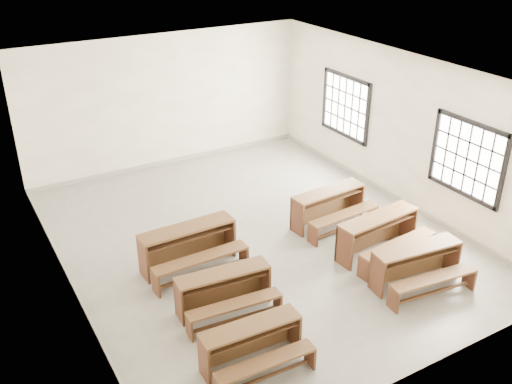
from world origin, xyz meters
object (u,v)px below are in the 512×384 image
desk_set_1 (224,289)px  desk_set_2 (189,244)px  desk_set_4 (379,232)px  desk_set_0 (252,343)px  desk_set_5 (330,205)px  desk_set_3 (417,263)px

desk_set_1 → desk_set_2: (0.03, 1.40, 0.06)m
desk_set_4 → desk_set_0: bearing=-164.1°
desk_set_1 → desk_set_0: bearing=-95.1°
desk_set_2 → desk_set_5: (3.06, 0.00, -0.03)m
desk_set_1 → desk_set_5: 3.39m
desk_set_3 → desk_set_5: 2.41m
desk_set_3 → desk_set_5: desk_set_5 is taller
desk_set_0 → desk_set_4: desk_set_4 is taller
desk_set_5 → desk_set_0: bearing=-145.4°
desk_set_3 → desk_set_4: desk_set_4 is taller
desk_set_1 → desk_set_4: (3.20, 0.05, 0.05)m
desk_set_5 → desk_set_1: bearing=-159.9°
desk_set_1 → desk_set_2: desk_set_2 is taller
desk_set_1 → desk_set_4: bearing=5.9°
desk_set_0 → desk_set_2: size_ratio=0.85×
desk_set_4 → desk_set_5: size_ratio=1.05×
desk_set_2 → desk_set_5: size_ratio=1.04×
desk_set_0 → desk_set_1: bearing=82.3°
desk_set_1 → desk_set_2: size_ratio=0.90×
desk_set_2 → desk_set_5: 3.06m
desk_set_0 → desk_set_3: size_ratio=0.89×
desk_set_2 → desk_set_4: 3.45m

